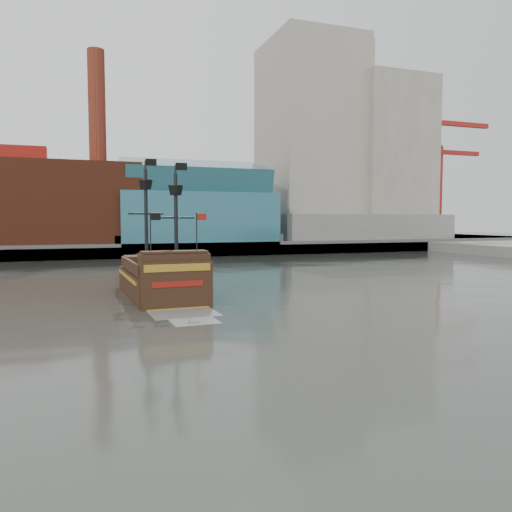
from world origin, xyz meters
name	(u,v)px	position (x,y,z in m)	size (l,w,h in m)	color
ground	(294,331)	(0.00, 0.00, 0.00)	(400.00, 400.00, 0.00)	#272A25
promenade_far	(132,245)	(0.00, 92.00, 1.00)	(220.00, 60.00, 2.00)	slate
seawall	(150,251)	(0.00, 62.50, 1.30)	(220.00, 1.00, 2.60)	#4C4C49
skyline	(158,139)	(5.21, 84.56, 24.55)	(149.00, 45.00, 62.00)	brown
crane_a	(437,174)	(78.63, 82.00, 19.11)	(22.50, 4.00, 32.25)	slate
crane_b	(440,190)	(88.23, 92.00, 15.57)	(19.10, 4.00, 26.25)	slate
pirate_ship	(161,283)	(-5.40, 16.68, 1.20)	(6.03, 17.80, 13.22)	black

